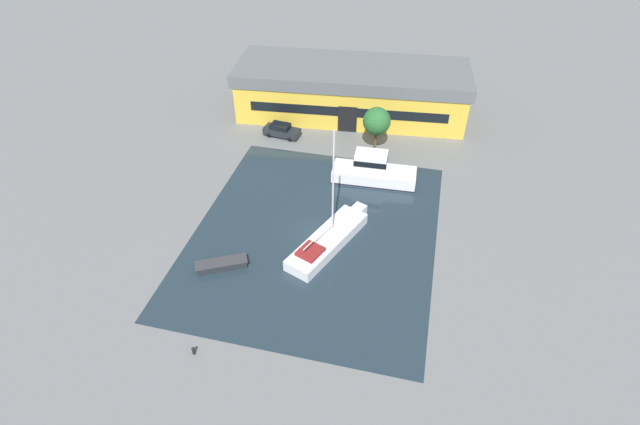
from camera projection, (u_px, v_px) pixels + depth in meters
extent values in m
plane|color=slate|center=(315.00, 234.00, 48.71)|extent=(440.00, 440.00, 0.00)
cube|color=#1E2D38|center=(315.00, 234.00, 48.70)|extent=(23.16, 28.01, 0.01)
cube|color=gold|center=(351.00, 96.00, 66.45)|extent=(30.10, 13.06, 4.96)
cube|color=#565B60|center=(352.00, 72.00, 64.39)|extent=(31.00, 13.46, 1.56)
cube|color=black|center=(347.00, 119.00, 62.92)|extent=(2.40, 0.28, 3.47)
cube|color=black|center=(348.00, 112.00, 62.30)|extent=(24.76, 2.36, 1.24)
cylinder|color=brown|center=(375.00, 141.00, 59.42)|extent=(0.37, 0.37, 2.89)
sphere|color=#28602D|center=(377.00, 121.00, 57.73)|extent=(3.24, 3.24, 3.24)
cube|color=#1E2328|center=(282.00, 131.00, 62.66)|extent=(4.72, 2.37, 0.84)
cube|color=black|center=(280.00, 126.00, 62.26)|extent=(2.53, 1.88, 0.57)
cube|color=black|center=(289.00, 128.00, 61.96)|extent=(0.22, 1.45, 0.45)
cylinder|color=black|center=(295.00, 133.00, 63.11)|extent=(0.62, 0.27, 0.60)
cylinder|color=black|center=(290.00, 139.00, 61.94)|extent=(0.62, 0.27, 0.60)
cylinder|color=black|center=(275.00, 129.00, 63.88)|extent=(0.62, 0.27, 0.60)
cylinder|color=black|center=(269.00, 135.00, 62.70)|extent=(0.62, 0.27, 0.60)
cube|color=white|center=(328.00, 241.00, 47.04)|extent=(6.26, 10.31, 1.12)
cube|color=white|center=(359.00, 211.00, 50.58)|extent=(1.59, 1.57, 1.12)
cube|color=silver|center=(328.00, 236.00, 46.66)|extent=(6.01, 9.89, 0.08)
cylinder|color=silver|center=(333.00, 185.00, 43.66)|extent=(0.16, 0.16, 10.92)
cylinder|color=silver|center=(318.00, 236.00, 44.99)|extent=(1.79, 4.23, 0.12)
cube|color=maroon|center=(310.00, 251.00, 44.80)|extent=(2.59, 2.75, 0.30)
cube|color=white|center=(374.00, 175.00, 55.10)|extent=(9.24, 3.48, 1.50)
cube|color=black|center=(374.00, 180.00, 55.49)|extent=(9.33, 3.54, 0.18)
cube|color=white|center=(371.00, 161.00, 54.04)|extent=(3.56, 2.37, 2.07)
cube|color=black|center=(371.00, 160.00, 53.91)|extent=(3.63, 2.43, 0.66)
cube|color=#23282D|center=(222.00, 265.00, 44.92)|extent=(4.52, 3.12, 0.64)
cube|color=#333338|center=(221.00, 262.00, 44.70)|extent=(4.72, 3.27, 0.08)
cylinder|color=black|center=(194.00, 351.00, 37.87)|extent=(0.24, 0.24, 0.52)
sphere|color=black|center=(193.00, 349.00, 37.66)|extent=(0.27, 0.27, 0.27)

